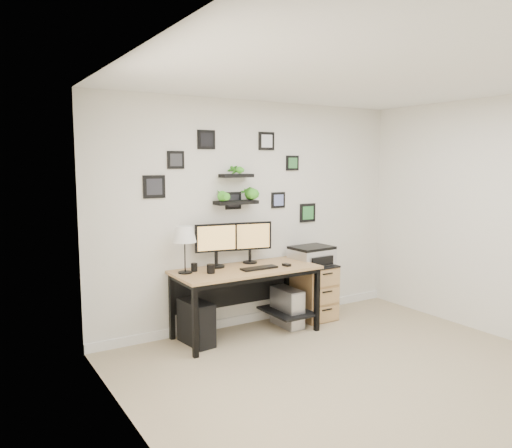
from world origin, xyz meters
TOP-DOWN VIEW (x-y plane):
  - room at (0.00, 1.98)m, footprint 4.00×4.00m
  - desk at (-0.30, 1.67)m, footprint 1.60×0.70m
  - monitor_left at (-0.59, 1.84)m, footprint 0.47×0.21m
  - monitor_right at (-0.15, 1.85)m, footprint 0.51×0.19m
  - keyboard at (-0.23, 1.53)m, footprint 0.41×0.14m
  - mouse at (0.11, 1.50)m, footprint 0.07×0.10m
  - table_lamp at (-0.99, 1.76)m, footprint 0.24×0.24m
  - mug at (-0.77, 1.61)m, footprint 0.08×0.08m
  - pen_cup at (-0.88, 1.78)m, footprint 0.07×0.07m
  - pc_tower_black at (-0.92, 1.66)m, footprint 0.26×0.48m
  - pc_tower_grey at (0.23, 1.64)m, footprint 0.20×0.45m
  - file_cabinet at (0.67, 1.72)m, footprint 0.43×0.53m
  - printer at (0.65, 1.73)m, footprint 0.50×0.42m
  - wall_decor at (-0.26, 1.93)m, footprint 2.23×0.18m

SIDE VIEW (x-z plane):
  - room at x=0.00m, z-range -1.95..2.05m
  - pc_tower_grey at x=0.23m, z-range 0.00..0.44m
  - pc_tower_black at x=-0.92m, z-range 0.00..0.46m
  - file_cabinet at x=0.67m, z-range 0.00..0.67m
  - desk at x=-0.30m, z-range 0.25..1.00m
  - keyboard at x=-0.23m, z-range 0.75..0.77m
  - mouse at x=0.11m, z-range 0.75..0.78m
  - printer at x=0.65m, z-range 0.67..0.89m
  - pen_cup at x=-0.88m, z-range 0.75..0.84m
  - mug at x=-0.77m, z-range 0.75..0.85m
  - monitor_right at x=-0.15m, z-range 0.79..1.27m
  - monitor_left at x=-0.59m, z-range 0.79..1.28m
  - table_lamp at x=-0.99m, z-range 0.90..1.39m
  - wall_decor at x=-0.26m, z-range 1.11..2.21m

